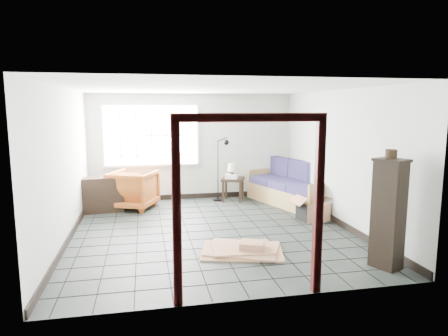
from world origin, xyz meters
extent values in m
plane|color=black|center=(0.00, 0.00, 0.00)|extent=(5.50, 5.50, 0.00)
cube|color=#B9BEB6|center=(0.00, 2.75, 1.30)|extent=(5.00, 0.02, 2.60)
cube|color=#B9BEB6|center=(0.00, -2.75, 1.30)|extent=(5.00, 0.02, 2.60)
cube|color=#B9BEB6|center=(-2.50, 0.00, 1.30)|extent=(0.02, 5.50, 2.60)
cube|color=#B9BEB6|center=(2.50, 0.00, 1.30)|extent=(0.02, 5.50, 2.60)
cube|color=white|center=(0.00, 0.00, 2.60)|extent=(5.00, 5.50, 0.02)
cube|color=black|center=(0.00, 2.73, 0.06)|extent=(4.95, 0.03, 0.12)
cube|color=black|center=(-2.48, 0.00, 0.06)|extent=(0.03, 5.45, 0.12)
cube|color=black|center=(2.48, 0.00, 0.06)|extent=(0.03, 5.45, 0.12)
cube|color=silver|center=(-1.00, 2.71, 1.60)|extent=(2.32, 0.06, 1.52)
cube|color=white|center=(-1.00, 2.67, 1.60)|extent=(2.20, 0.02, 1.40)
cube|color=#3A0E0D|center=(-0.85, -2.70, 1.05)|extent=(0.10, 0.08, 2.10)
cube|color=#3A0E0D|center=(0.85, -2.70, 1.05)|extent=(0.10, 0.08, 2.10)
cube|color=#3A0E0D|center=(0.00, -2.70, 2.15)|extent=(1.80, 0.08, 0.10)
cube|color=#A37A49|center=(2.15, 1.64, 0.20)|extent=(1.53, 2.35, 0.39)
cube|color=#A37A49|center=(2.51, 0.58, 0.35)|extent=(0.85, 0.34, 0.70)
cube|color=#A37A49|center=(1.79, 2.71, 0.35)|extent=(0.85, 0.34, 0.70)
cube|color=#A37A49|center=(2.52, 1.77, 0.60)|extent=(0.78, 2.10, 0.76)
cube|color=#1C1A43|center=(2.36, 0.95, 0.48)|extent=(0.97, 0.91, 0.17)
cube|color=#1C1A43|center=(2.66, 1.06, 0.74)|extent=(0.37, 0.71, 0.57)
cube|color=#1C1A43|center=(2.13, 1.64, 0.48)|extent=(0.97, 0.91, 0.17)
cube|color=#1C1A43|center=(2.43, 1.74, 0.74)|extent=(0.37, 0.71, 0.57)
cube|color=#1C1A43|center=(1.90, 2.32, 0.48)|extent=(0.97, 0.91, 0.17)
cube|color=#1C1A43|center=(2.20, 2.42, 0.74)|extent=(0.37, 0.71, 0.57)
imported|color=maroon|center=(-1.45, 2.00, 0.48)|extent=(1.20, 1.17, 0.95)
cube|color=black|center=(0.92, 2.27, 0.54)|extent=(0.67, 0.67, 0.06)
cube|color=black|center=(0.65, 2.15, 0.26)|extent=(0.07, 0.07, 0.52)
cube|color=black|center=(1.03, 2.00, 0.26)|extent=(0.07, 0.07, 0.52)
cube|color=black|center=(0.80, 2.54, 0.26)|extent=(0.07, 0.07, 0.52)
cube|color=black|center=(1.19, 2.38, 0.26)|extent=(0.07, 0.07, 0.52)
cylinder|color=black|center=(0.89, 2.24, 0.63)|extent=(0.11, 0.11, 0.13)
cylinder|color=black|center=(0.89, 2.24, 0.74)|extent=(0.03, 0.03, 0.09)
cone|color=beige|center=(0.89, 2.24, 0.84)|extent=(0.29, 0.29, 0.18)
cube|color=silver|center=(0.87, 2.20, 0.62)|extent=(0.35, 0.32, 0.10)
cylinder|color=black|center=(0.73, 2.25, 0.62)|extent=(0.04, 0.06, 0.06)
cylinder|color=black|center=(0.57, 2.40, 0.01)|extent=(0.32, 0.32, 0.03)
cylinder|color=black|center=(0.57, 2.40, 0.74)|extent=(0.03, 0.03, 1.45)
cylinder|color=black|center=(0.66, 2.31, 1.51)|extent=(0.23, 0.12, 0.13)
sphere|color=black|center=(0.74, 2.23, 1.44)|extent=(0.17, 0.17, 0.13)
cube|color=black|center=(-2.15, 1.82, 0.38)|extent=(1.03, 0.50, 0.77)
cube|color=black|center=(-2.15, 1.82, 0.40)|extent=(0.95, 0.43, 0.03)
cube|color=black|center=(2.15, -2.18, 0.77)|extent=(0.42, 0.47, 1.54)
cube|color=black|center=(2.15, -2.18, 1.54)|extent=(0.47, 0.52, 0.04)
cylinder|color=black|center=(2.19, -2.10, 1.62)|extent=(0.21, 0.21, 0.12)
cube|color=#A46F4F|center=(2.15, 0.32, 0.01)|extent=(0.59, 0.50, 0.02)
cube|color=black|center=(1.89, 0.29, 0.18)|extent=(0.08, 0.43, 0.36)
cube|color=#A46F4F|center=(2.41, 0.36, 0.18)|extent=(0.08, 0.43, 0.36)
cube|color=#A46F4F|center=(2.18, 0.11, 0.18)|extent=(0.53, 0.10, 0.36)
cube|color=#A46F4F|center=(2.12, 0.54, 0.18)|extent=(0.53, 0.10, 0.36)
cube|color=#A46F4F|center=(1.81, 0.27, 0.43)|extent=(0.26, 0.45, 0.15)
cube|color=#A46F4F|center=(2.49, 0.37, 0.43)|extent=(0.26, 0.45, 0.15)
cube|color=#A46F4F|center=(0.29, -1.18, 0.01)|extent=(1.43, 1.16, 0.03)
cube|color=#A46F4F|center=(0.29, -1.18, 0.04)|extent=(1.34, 1.20, 0.03)
cube|color=#A46F4F|center=(0.29, -1.18, 0.07)|extent=(0.99, 0.75, 0.03)
cube|color=#A46F4F|center=(0.43, -1.27, 0.13)|extent=(0.45, 0.41, 0.11)
camera|label=1|loc=(-1.19, -7.05, 2.26)|focal=32.00mm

